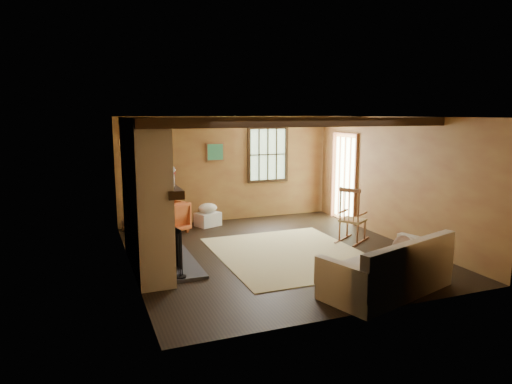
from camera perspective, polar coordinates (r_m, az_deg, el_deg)
name	(u,v)px	position (r m, az deg, el deg)	size (l,w,h in m)	color
ground	(275,252)	(8.28, 2.37, -7.49)	(5.50, 5.50, 0.00)	black
room_envelope	(281,160)	(8.28, 3.14, 4.05)	(5.02, 5.52, 2.44)	olive
fireplace	(147,200)	(7.43, -13.51, -0.99)	(1.02, 2.30, 2.40)	#A66140
rug	(290,254)	(8.19, 4.23, -7.69)	(2.50, 3.00, 0.01)	#CCBE88
rocking_chair	(352,219)	(9.02, 11.90, -3.27)	(0.87, 0.77, 1.08)	tan
sofa	(390,273)	(6.66, 16.42, -9.66)	(2.15, 1.42, 0.80)	beige
firewood_pile	(138,224)	(10.09, -14.48, -3.93)	(0.67, 0.12, 0.24)	#523723
laundry_basket	(208,219)	(10.17, -6.04, -3.40)	(0.50, 0.38, 0.30)	silver
basket_pillow	(208,208)	(10.12, -6.06, -2.00)	(0.42, 0.33, 0.21)	beige
armchair	(167,217)	(9.67, -11.03, -3.12)	(0.71, 0.73, 0.66)	#BF6026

